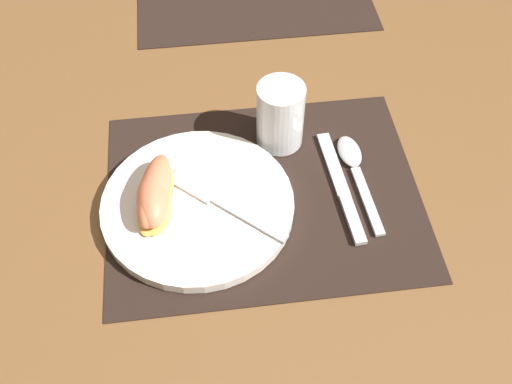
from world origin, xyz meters
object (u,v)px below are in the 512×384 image
juice_glass (280,118)px  citrus_wedge_1 (153,201)px  fork (218,201)px  citrus_wedge_0 (155,192)px  spoon (354,164)px  knife (342,188)px  plate (198,205)px

juice_glass → citrus_wedge_1: 0.23m
juice_glass → fork: bearing=-131.0°
citrus_wedge_0 → citrus_wedge_1: 0.02m
citrus_wedge_0 → citrus_wedge_1: (-0.00, -0.02, 0.00)m
spoon → citrus_wedge_0: (-0.29, -0.04, 0.03)m
knife → citrus_wedge_0: (-0.26, 0.00, 0.03)m
juice_glass → spoon: size_ratio=0.57×
plate → juice_glass: bearing=41.2°
plate → citrus_wedge_0: size_ratio=1.99×
citrus_wedge_1 → fork: bearing=1.2°
spoon → citrus_wedge_1: bearing=-169.4°
plate → knife: plate is taller
knife → citrus_wedge_1: 0.27m
juice_glass → citrus_wedge_0: (-0.19, -0.11, -0.01)m
spoon → citrus_wedge_0: size_ratio=1.36×
knife → spoon: 0.05m
knife → citrus_wedge_0: citrus_wedge_0 is taller
spoon → fork: size_ratio=1.17×
plate → citrus_wedge_0: 0.06m
fork → citrus_wedge_0: size_ratio=1.17×
fork → citrus_wedge_1: bearing=-178.8°
knife → spoon: bearing=56.6°
fork → citrus_wedge_1: 0.09m
knife → citrus_wedge_0: size_ratio=1.52×
plate → citrus_wedge_1: bearing=-174.7°
knife → fork: size_ratio=1.30×
juice_glass → fork: (-0.10, -0.12, -0.03)m
spoon → citrus_wedge_1: 0.30m
fork → citrus_wedge_0: (-0.08, 0.01, 0.02)m
juice_glass → citrus_wedge_0: bearing=-150.7°
spoon → citrus_wedge_1: (-0.29, -0.06, 0.03)m
fork → knife: bearing=3.7°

